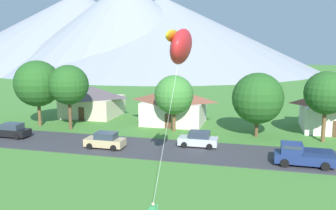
# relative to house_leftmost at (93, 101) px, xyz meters

# --- Properties ---
(road_strip) EXTENTS (160.00, 7.54, 0.08)m
(road_strip) POSITION_rel_house_leftmost_xyz_m (18.80, -14.70, -2.34)
(road_strip) COLOR #38383D
(road_strip) RESTS_ON ground
(mountain_far_east_ridge) EXTENTS (131.24, 131.24, 31.03)m
(mountain_far_east_ridge) POSITION_rel_house_leftmost_xyz_m (-16.80, 103.81, 13.14)
(mountain_far_east_ridge) COLOR #8E939E
(mountain_far_east_ridge) RESTS_ON ground
(mountain_west_ridge) EXTENTS (126.33, 126.33, 34.04)m
(mountain_west_ridge) POSITION_rel_house_leftmost_xyz_m (-30.63, 106.95, 14.64)
(mountain_west_ridge) COLOR gray
(mountain_west_ridge) RESTS_ON ground
(mountain_central_ridge) EXTENTS (132.15, 132.15, 36.14)m
(mountain_central_ridge) POSITION_rel_house_leftmost_xyz_m (-62.52, 115.06, 15.70)
(mountain_central_ridge) COLOR #8E939E
(mountain_central_ridge) RESTS_ON ground
(mountain_far_west_ridge) EXTENTS (98.10, 98.10, 36.86)m
(mountain_far_west_ridge) POSITION_rel_house_leftmost_xyz_m (-29.60, 93.83, 16.05)
(mountain_far_west_ridge) COLOR #8E939E
(mountain_far_west_ridge) RESTS_ON ground
(house_leftmost) EXTENTS (8.51, 8.11, 4.59)m
(house_leftmost) POSITION_rel_house_leftmost_xyz_m (0.00, 0.00, 0.00)
(house_leftmost) COLOR beige
(house_leftmost) RESTS_ON ground
(house_left_center) EXTENTS (7.67, 7.79, 5.22)m
(house_left_center) POSITION_rel_house_leftmost_xyz_m (33.99, -1.15, 0.33)
(house_left_center) COLOR silver
(house_left_center) RESTS_ON ground
(house_right_center) EXTENTS (8.88, 7.14, 4.93)m
(house_right_center) POSITION_rel_house_leftmost_xyz_m (13.42, -2.12, 0.17)
(house_right_center) COLOR beige
(house_right_center) RESTS_ON ground
(tree_near_left) EXTENTS (5.12, 5.12, 8.40)m
(tree_near_left) POSITION_rel_house_leftmost_xyz_m (1.05, -8.75, 3.44)
(tree_near_left) COLOR brown
(tree_near_left) RESTS_ON ground
(tree_left_of_center) EXTENTS (6.19, 6.19, 8.89)m
(tree_left_of_center) POSITION_rel_house_leftmost_xyz_m (-3.95, -8.08, 3.40)
(tree_left_of_center) COLOR brown
(tree_left_of_center) RESTS_ON ground
(tree_center) EXTENTS (4.85, 4.85, 8.05)m
(tree_center) POSITION_rel_house_leftmost_xyz_m (32.11, -7.20, 3.23)
(tree_center) COLOR brown
(tree_center) RESTS_ON ground
(tree_right_of_center) EXTENTS (6.07, 6.07, 7.71)m
(tree_right_of_center) POSITION_rel_house_leftmost_xyz_m (24.71, -6.75, 2.29)
(tree_right_of_center) COLOR brown
(tree_right_of_center) RESTS_ON ground
(tree_near_right) EXTENTS (4.95, 4.95, 7.17)m
(tree_near_right) POSITION_rel_house_leftmost_xyz_m (14.45, -6.46, 2.30)
(tree_near_right) COLOR brown
(tree_near_right) RESTS_ON ground
(parked_car_black_west_end) EXTENTS (4.23, 2.13, 1.68)m
(parked_car_black_west_end) POSITION_rel_house_leftmost_xyz_m (-3.41, -14.48, -1.51)
(parked_car_black_west_end) COLOR black
(parked_car_black_west_end) RESTS_ON road_strip
(parked_car_tan_mid_west) EXTENTS (4.21, 2.09, 1.68)m
(parked_car_tan_mid_west) POSITION_rel_house_leftmost_xyz_m (9.14, -15.84, -1.51)
(parked_car_tan_mid_west) COLOR tan
(parked_car_tan_mid_west) RESTS_ON road_strip
(parked_car_silver_mid_east) EXTENTS (4.21, 2.09, 1.68)m
(parked_car_silver_mid_east) POSITION_rel_house_leftmost_xyz_m (18.70, -12.92, -1.51)
(parked_car_silver_mid_east) COLOR #B7BCC1
(parked_car_silver_mid_east) RESTS_ON road_strip
(pickup_truck_navy_east_side) EXTENTS (5.23, 2.38, 1.99)m
(pickup_truck_navy_east_side) POSITION_rel_house_leftmost_xyz_m (28.87, -16.56, -1.32)
(pickup_truck_navy_east_side) COLOR navy
(pickup_truck_navy_east_side) RESTS_ON road_strip
(kite_flyer_with_kite) EXTENTS (1.99, 7.95, 12.20)m
(kite_flyer_with_kite) POSITION_rel_house_leftmost_xyz_m (19.30, -25.14, 8.45)
(kite_flyer_with_kite) COLOR #70604C
(kite_flyer_with_kite) RESTS_ON ground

